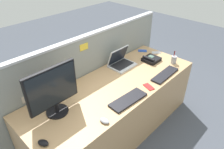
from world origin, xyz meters
TOP-DOWN VIEW (x-y plane):
  - ground_plane at (0.00, 0.00)m, footprint 10.00×10.00m
  - desk at (0.00, 0.00)m, footprint 2.22×0.82m
  - cubicle_divider at (-0.00, 0.45)m, footprint 2.59×0.08m
  - desktop_monitor at (-0.72, 0.11)m, footprint 0.51×0.21m
  - laptop at (0.38, 0.26)m, footprint 0.33×0.25m
  - desk_phone at (0.76, 0.03)m, footprint 0.21×0.20m
  - keyboard_main at (-0.11, -0.29)m, footprint 0.44×0.18m
  - keyboard_spare at (0.57, -0.31)m, footprint 0.45×0.14m
  - computer_mouse_right_hand at (-1.01, -0.14)m, footprint 0.09×0.11m
  - computer_mouse_left_hand at (-0.49, -0.33)m, footprint 0.07×0.11m
  - pen_cup at (0.92, -0.23)m, footprint 0.07×0.07m
  - cell_phone_silver_slab at (1.02, 0.12)m, footprint 0.14×0.13m
  - cell_phone_blue_case at (0.93, 0.30)m, footprint 0.13×0.14m
  - cell_phone_red_case at (0.23, -0.30)m, footprint 0.11×0.15m

SIDE VIEW (x-z plane):
  - ground_plane at x=0.00m, z-range 0.00..0.00m
  - desk at x=0.00m, z-range 0.00..0.70m
  - cubicle_divider at x=0.00m, z-range 0.00..1.20m
  - cell_phone_silver_slab at x=1.02m, z-range 0.70..0.71m
  - cell_phone_blue_case at x=0.93m, z-range 0.70..0.71m
  - cell_phone_red_case at x=0.23m, z-range 0.70..0.71m
  - keyboard_main at x=-0.11m, z-range 0.70..0.73m
  - keyboard_spare at x=0.57m, z-range 0.70..0.73m
  - computer_mouse_right_hand at x=-1.01m, z-range 0.70..0.74m
  - computer_mouse_left_hand at x=-0.49m, z-range 0.70..0.74m
  - desk_phone at x=0.76m, z-range 0.69..0.77m
  - pen_cup at x=0.92m, z-range 0.67..0.85m
  - laptop at x=0.38m, z-range 0.64..0.88m
  - desktop_monitor at x=-0.72m, z-range 0.72..1.21m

